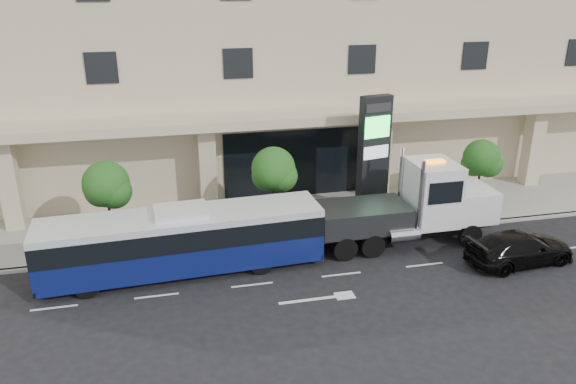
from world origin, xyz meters
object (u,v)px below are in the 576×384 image
object	(u,v)px
tow_truck	(414,207)
signage_pylon	(373,158)
city_bus	(183,240)
black_sedan	(520,248)

from	to	relation	value
tow_truck	signage_pylon	world-z (taller)	signage_pylon
tow_truck	signage_pylon	distance (m)	3.56
city_bus	black_sedan	xyz separation A→B (m)	(15.03, -2.55, -0.83)
tow_truck	black_sedan	xyz separation A→B (m)	(3.89, -3.15, -1.14)
city_bus	tow_truck	world-z (taller)	tow_truck
tow_truck	black_sedan	size ratio (longest dim) A/B	1.95
city_bus	black_sedan	world-z (taller)	city_bus
city_bus	black_sedan	size ratio (longest dim) A/B	2.39
city_bus	black_sedan	bearing A→B (deg)	-12.47
city_bus	tow_truck	xyz separation A→B (m)	(11.14, 0.60, 0.31)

